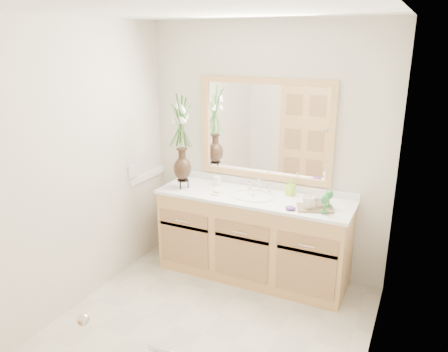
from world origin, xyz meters
The scene contains 22 objects.
floor centered at (0.00, 0.00, 0.00)m, with size 2.60×2.60×0.00m, color beige.
ceiling centered at (0.00, 0.00, 2.40)m, with size 2.40×2.60×0.02m, color white.
wall_back centered at (0.00, 1.30, 1.20)m, with size 2.40×0.02×2.40m, color silver.
wall_front centered at (0.00, -1.30, 1.20)m, with size 2.40×0.02×2.40m, color silver.
wall_left centered at (-1.20, 0.00, 1.20)m, with size 0.02×2.60×2.40m, color silver.
wall_right centered at (1.20, 0.00, 1.20)m, with size 0.02×2.60×2.40m, color silver.
vanity centered at (0.00, 1.01, 0.40)m, with size 1.80×0.55×0.80m.
counter centered at (0.00, 1.01, 0.82)m, with size 1.84×0.57×0.03m, color white.
sink centered at (0.00, 1.00, 0.78)m, with size 0.38×0.34×0.23m.
mirror centered at (0.00, 1.28, 1.41)m, with size 1.32×0.04×0.97m.
switch_plate centered at (-1.19, 0.76, 0.98)m, with size 0.02×0.12×0.12m, color white.
door centered at (-0.30, -1.29, 1.00)m, with size 0.80×0.03×2.00m, color tan.
flower_vase centered at (-0.71, 0.92, 1.39)m, with size 0.20×0.20×0.83m.
tumbler centered at (-0.44, 1.14, 0.88)m, with size 0.07×0.07×0.09m, color white.
soap_dish centered at (-0.33, 0.91, 0.84)m, with size 0.11×0.11×0.04m.
soap_bottle centered at (0.31, 1.17, 0.90)m, with size 0.06×0.07×0.14m, color #A8EA37.
purple_dish centered at (0.42, 0.82, 0.85)m, with size 0.09×0.07×0.03m, color #50287A.
tray centered at (0.60, 0.93, 0.84)m, with size 0.31×0.20×0.02m, color brown.
mug_left centered at (0.55, 0.89, 0.90)m, with size 0.11×0.10×0.11m, color white.
mug_right centered at (0.62, 0.97, 0.90)m, with size 0.10×0.10×0.10m, color white.
goblet_front centered at (0.70, 0.86, 0.95)m, with size 0.07×0.07×0.15m.
goblet_back centered at (0.70, 1.00, 0.95)m, with size 0.07×0.07×0.15m.
Camera 1 is at (1.40, -2.55, 2.23)m, focal length 35.00 mm.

